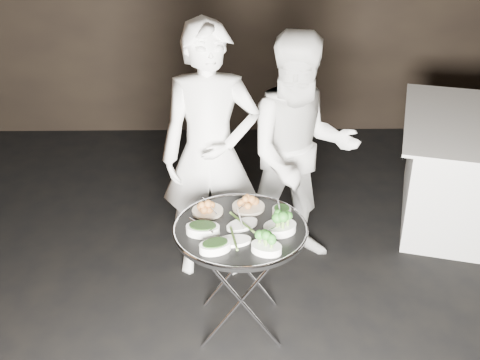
{
  "coord_description": "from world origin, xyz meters",
  "views": [
    {
      "loc": [
        -0.13,
        -2.39,
        2.59
      ],
      "look_at": [
        -0.09,
        0.62,
        0.95
      ],
      "focal_mm": 45.0,
      "sensor_mm": 36.0,
      "label": 1
    }
  ],
  "objects_px": {
    "serving_tray": "(240,229)",
    "waiter_left": "(210,155)",
    "waiter_right": "(300,153)",
    "tray_stand": "(240,274)"
  },
  "relations": [
    {
      "from": "tray_stand",
      "to": "waiter_right",
      "type": "distance_m",
      "value": 0.96
    },
    {
      "from": "waiter_right",
      "to": "serving_tray",
      "type": "bearing_deg",
      "value": -126.51
    },
    {
      "from": "tray_stand",
      "to": "waiter_right",
      "type": "height_order",
      "value": "waiter_right"
    },
    {
      "from": "waiter_left",
      "to": "tray_stand",
      "type": "bearing_deg",
      "value": -75.8
    },
    {
      "from": "waiter_left",
      "to": "waiter_right",
      "type": "bearing_deg",
      "value": 9.5
    },
    {
      "from": "tray_stand",
      "to": "serving_tray",
      "type": "distance_m",
      "value": 0.32
    },
    {
      "from": "tray_stand",
      "to": "waiter_left",
      "type": "distance_m",
      "value": 0.81
    },
    {
      "from": "serving_tray",
      "to": "waiter_right",
      "type": "height_order",
      "value": "waiter_right"
    },
    {
      "from": "tray_stand",
      "to": "waiter_right",
      "type": "xyz_separation_m",
      "value": [
        0.41,
        0.75,
        0.43
      ]
    },
    {
      "from": "serving_tray",
      "to": "waiter_left",
      "type": "xyz_separation_m",
      "value": [
        -0.18,
        0.63,
        0.16
      ]
    }
  ]
}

